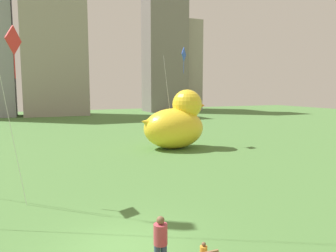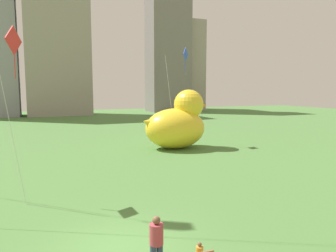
{
  "view_description": "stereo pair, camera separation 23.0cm",
  "coord_description": "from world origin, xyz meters",
  "px_view_note": "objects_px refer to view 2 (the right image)",
  "views": [
    {
      "loc": [
        -2.57,
        -9.75,
        5.2
      ],
      "look_at": [
        4.36,
        6.35,
        3.14
      ],
      "focal_mm": 34.04,
      "sensor_mm": 36.0,
      "label": 1
    },
    {
      "loc": [
        -2.36,
        -9.84,
        5.2
      ],
      "look_at": [
        4.36,
        6.35,
        3.14
      ],
      "focal_mm": 34.04,
      "sensor_mm": 36.0,
      "label": 2
    }
  ],
  "objects_px": {
    "kite_blue": "(185,58)",
    "kite_red": "(13,46)",
    "person_adult": "(156,241)",
    "giant_inflatable_duck": "(178,123)"
  },
  "relations": [
    {
      "from": "giant_inflatable_duck",
      "to": "kite_red",
      "type": "xyz_separation_m",
      "value": [
        -12.18,
        -9.1,
        4.93
      ]
    },
    {
      "from": "giant_inflatable_duck",
      "to": "person_adult",
      "type": "bearing_deg",
      "value": -116.05
    },
    {
      "from": "giant_inflatable_duck",
      "to": "kite_blue",
      "type": "bearing_deg",
      "value": 47.14
    },
    {
      "from": "giant_inflatable_duck",
      "to": "kite_blue",
      "type": "relative_size",
      "value": 0.69
    },
    {
      "from": "kite_red",
      "to": "kite_blue",
      "type": "bearing_deg",
      "value": 37.93
    },
    {
      "from": "giant_inflatable_duck",
      "to": "kite_red",
      "type": "relative_size",
      "value": 0.77
    },
    {
      "from": "kite_red",
      "to": "person_adult",
      "type": "bearing_deg",
      "value": -64.52
    },
    {
      "from": "kite_blue",
      "to": "kite_red",
      "type": "distance_m",
      "value": 17.13
    },
    {
      "from": "person_adult",
      "to": "giant_inflatable_duck",
      "type": "distance_m",
      "value": 19.08
    },
    {
      "from": "giant_inflatable_duck",
      "to": "kite_blue",
      "type": "distance_m",
      "value": 6.12
    }
  ]
}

